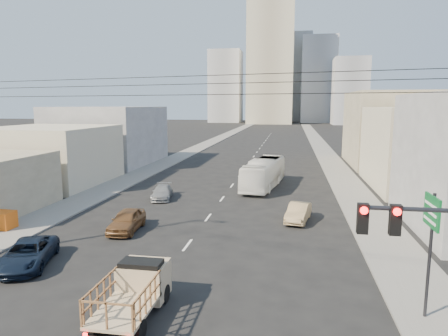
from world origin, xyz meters
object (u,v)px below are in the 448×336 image
(sedan_tan, at_px, (298,212))
(green_sign, at_px, (431,226))
(sedan_grey, at_px, (162,192))
(crate_stack, at_px, (0,220))
(flatbed_pickup, at_px, (134,289))
(navy_pickup, at_px, (27,254))
(sedan_brown, at_px, (127,220))
(city_bus, at_px, (264,173))
(traffic_signal, at_px, (440,268))

(sedan_tan, distance_m, green_sign, 13.82)
(sedan_grey, xyz_separation_m, crate_stack, (-7.75, -10.44, 0.11))
(flatbed_pickup, bearing_deg, navy_pickup, 153.00)
(sedan_tan, bearing_deg, sedan_brown, -148.95)
(flatbed_pickup, xyz_separation_m, city_bus, (3.30, 25.80, 0.35))
(flatbed_pickup, xyz_separation_m, navy_pickup, (-7.31, 3.72, -0.45))
(traffic_signal, bearing_deg, sedan_grey, 123.51)
(sedan_grey, bearing_deg, navy_pickup, -109.18)
(flatbed_pickup, height_order, navy_pickup, flatbed_pickup)
(sedan_brown, xyz_separation_m, sedan_grey, (-0.62, 9.18, -0.12))
(sedan_brown, bearing_deg, traffic_signal, -46.85)
(sedan_tan, height_order, sedan_grey, sedan_tan)
(sedan_brown, xyz_separation_m, traffic_signal, (14.41, -13.51, 3.38))
(sedan_tan, height_order, traffic_signal, traffic_signal)
(navy_pickup, height_order, sedan_tan, navy_pickup)
(sedan_brown, xyz_separation_m, green_sign, (15.80, -8.50, 3.04))
(sedan_brown, relative_size, sedan_grey, 1.03)
(flatbed_pickup, relative_size, traffic_signal, 0.73)
(flatbed_pickup, relative_size, sedan_tan, 1.14)
(sedan_brown, bearing_deg, crate_stack, -175.17)
(crate_stack, bearing_deg, sedan_brown, 8.53)
(sedan_brown, bearing_deg, sedan_tan, 16.67)
(flatbed_pickup, bearing_deg, sedan_tan, 65.21)
(flatbed_pickup, bearing_deg, crate_stack, 145.78)
(sedan_brown, bearing_deg, navy_pickup, -116.66)
(flatbed_pickup, xyz_separation_m, sedan_tan, (6.58, 14.23, -0.46))
(flatbed_pickup, xyz_separation_m, green_sign, (11.19, 1.58, 2.65))
(flatbed_pickup, height_order, traffic_signal, traffic_signal)
(navy_pickup, relative_size, crate_stack, 2.60)
(traffic_signal, bearing_deg, flatbed_pickup, 160.71)
(flatbed_pickup, relative_size, green_sign, 0.88)
(sedan_brown, distance_m, crate_stack, 8.46)
(city_bus, height_order, sedan_grey, city_bus)
(green_sign, bearing_deg, sedan_tan, 110.02)
(sedan_brown, height_order, crate_stack, sedan_brown)
(navy_pickup, distance_m, green_sign, 18.87)
(sedan_tan, height_order, crate_stack, sedan_tan)
(green_sign, relative_size, crate_stack, 2.78)
(flatbed_pickup, relative_size, navy_pickup, 0.94)
(navy_pickup, height_order, sedan_brown, sedan_brown)
(city_bus, relative_size, crate_stack, 5.78)
(flatbed_pickup, distance_m, sedan_brown, 11.09)
(flatbed_pickup, distance_m, sedan_grey, 19.97)
(flatbed_pickup, xyz_separation_m, crate_stack, (-12.98, 8.83, -0.40))
(sedan_tan, distance_m, crate_stack, 20.29)
(flatbed_pickup, bearing_deg, traffic_signal, -19.29)
(navy_pickup, relative_size, traffic_signal, 0.78)
(flatbed_pickup, relative_size, city_bus, 0.42)
(city_bus, bearing_deg, crate_stack, -125.19)
(flatbed_pickup, xyz_separation_m, sedan_brown, (-4.62, 10.08, -0.39))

